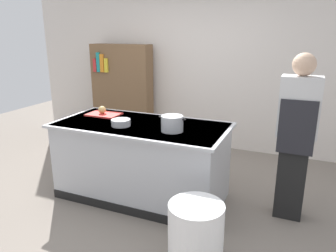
{
  "coord_description": "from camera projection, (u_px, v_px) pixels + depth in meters",
  "views": [
    {
      "loc": [
        1.66,
        -3.1,
        1.91
      ],
      "look_at": [
        0.25,
        0.2,
        0.85
      ],
      "focal_mm": 34.36,
      "sensor_mm": 36.0,
      "label": 1
    }
  ],
  "objects": [
    {
      "name": "trash_bin",
      "position": [
        196.0,
        236.0,
        2.65
      ],
      "size": [
        0.46,
        0.46,
        0.57
      ],
      "primitive_type": "cylinder",
      "color": "white",
      "rests_on": "ground_plane"
    },
    {
      "name": "stock_pot",
      "position": [
        172.0,
        124.0,
        3.36
      ],
      "size": [
        0.3,
        0.23,
        0.17
      ],
      "color": "#B7BABF",
      "rests_on": "counter_island"
    },
    {
      "name": "onion",
      "position": [
        102.0,
        110.0,
        4.01
      ],
      "size": [
        0.1,
        0.1,
        0.1
      ],
      "primitive_type": "sphere",
      "color": "tan",
      "rests_on": "cutting_board"
    },
    {
      "name": "bookshelf",
      "position": [
        122.0,
        93.0,
        5.74
      ],
      "size": [
        1.1,
        0.31,
        1.7
      ],
      "color": "brown",
      "rests_on": "ground_plane"
    },
    {
      "name": "person_chef",
      "position": [
        296.0,
        135.0,
        3.22
      ],
      "size": [
        0.38,
        0.25,
        1.72
      ],
      "rotation": [
        0.0,
        0.0,
        1.6
      ],
      "color": "black",
      "rests_on": "ground_plane"
    },
    {
      "name": "counter_island",
      "position": [
        142.0,
        159.0,
        3.77
      ],
      "size": [
        1.98,
        0.98,
        0.9
      ],
      "color": "#B7BABF",
      "rests_on": "ground_plane"
    },
    {
      "name": "mixing_bowl",
      "position": [
        121.0,
        123.0,
        3.56
      ],
      "size": [
        0.22,
        0.22,
        0.07
      ],
      "primitive_type": "cylinder",
      "color": "#B7BABF",
      "rests_on": "counter_island"
    },
    {
      "name": "back_wall",
      "position": [
        199.0,
        57.0,
        5.33
      ],
      "size": [
        6.4,
        0.12,
        3.0
      ],
      "primitive_type": "cube",
      "color": "silver",
      "rests_on": "ground_plane"
    },
    {
      "name": "ground_plane",
      "position": [
        143.0,
        195.0,
        3.9
      ],
      "size": [
        10.0,
        10.0,
        0.0
      ],
      "primitive_type": "plane",
      "color": "slate"
    },
    {
      "name": "cutting_board",
      "position": [
        104.0,
        114.0,
        4.02
      ],
      "size": [
        0.4,
        0.28,
        0.02
      ],
      "primitive_type": "cube",
      "color": "red",
      "rests_on": "counter_island"
    }
  ]
}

